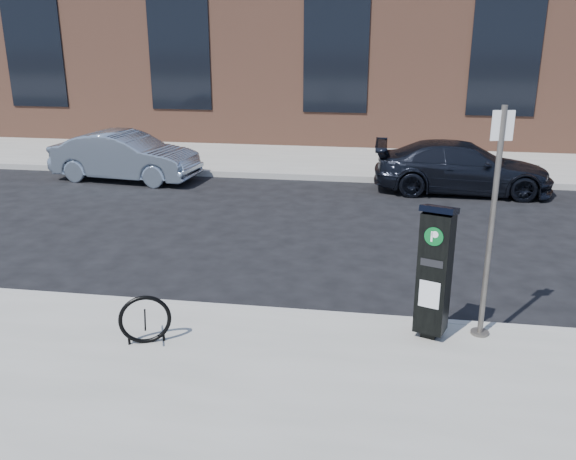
% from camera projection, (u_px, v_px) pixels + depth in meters
% --- Properties ---
extents(ground, '(120.00, 120.00, 0.00)m').
position_uv_depth(ground, '(259.00, 317.00, 8.39)').
color(ground, black).
rests_on(ground, ground).
extents(sidewalk_far, '(60.00, 12.00, 0.15)m').
position_uv_depth(sidewalk_far, '(339.00, 138.00, 21.49)').
color(sidewalk_far, gray).
rests_on(sidewalk_far, ground).
extents(curb_near, '(60.00, 0.12, 0.16)m').
position_uv_depth(curb_near, '(258.00, 313.00, 8.35)').
color(curb_near, '#9E9B93').
rests_on(curb_near, ground).
extents(curb_far, '(60.00, 0.12, 0.16)m').
position_uv_depth(curb_far, '(321.00, 178.00, 15.88)').
color(curb_far, '#9E9B93').
rests_on(curb_far, ground).
extents(building, '(28.00, 10.05, 8.25)m').
position_uv_depth(building, '(348.00, 18.00, 23.01)').
color(building, brown).
rests_on(building, ground).
extents(parking_kiosk, '(0.49, 0.46, 1.71)m').
position_uv_depth(parking_kiosk, '(435.00, 270.00, 7.30)').
color(parking_kiosk, black).
rests_on(parking_kiosk, sidewalk_near).
extents(sign_pole, '(0.25, 0.23, 2.83)m').
position_uv_depth(sign_pole, '(491.00, 227.00, 7.19)').
color(sign_pole, '#554F4B').
rests_on(sign_pole, sidewalk_near).
extents(bike_rack, '(0.60, 0.29, 0.63)m').
position_uv_depth(bike_rack, '(145.00, 320.00, 7.33)').
color(bike_rack, black).
rests_on(bike_rack, sidewalk_near).
extents(car_silver, '(3.93, 1.74, 1.25)m').
position_uv_depth(car_silver, '(125.00, 156.00, 15.78)').
color(car_silver, gray).
rests_on(car_silver, ground).
extents(car_dark, '(4.18, 1.71, 1.21)m').
position_uv_depth(car_dark, '(462.00, 167.00, 14.62)').
color(car_dark, black).
rests_on(car_dark, ground).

